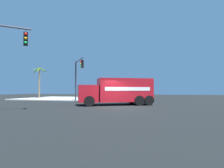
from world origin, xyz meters
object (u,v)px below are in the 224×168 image
Objects in this scene: pickup_navy at (110,96)px; palm_tree_far at (40,76)px; delivery_truck at (118,91)px; traffic_light_secondary at (78,73)px.

palm_tree_far reaches higher than pickup_navy.
traffic_light_secondary is at bearing 58.63° from delivery_truck.
delivery_truck is 1.42× the size of traffic_light_secondary.
traffic_light_secondary is at bearing -119.82° from palm_tree_far.
palm_tree_far reaches higher than traffic_light_secondary.
delivery_truck is 1.51× the size of pickup_navy.
traffic_light_secondary is 12.05m from palm_tree_far.
palm_tree_far is (9.94, 16.93, 2.59)m from delivery_truck.
palm_tree_far reaches higher than delivery_truck.
delivery_truck is at bearing -121.37° from traffic_light_secondary.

